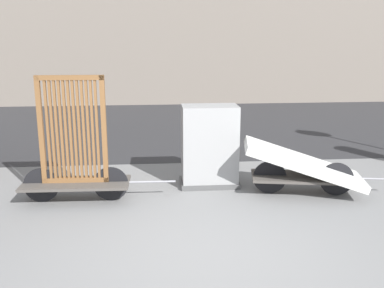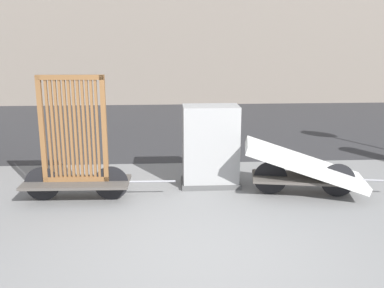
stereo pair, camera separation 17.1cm
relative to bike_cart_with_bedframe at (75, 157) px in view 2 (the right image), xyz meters
The scene contains 5 objects.
ground_plane 2.63m from the bike_cart_with_bedframe, 46.61° to the right, with size 60.00×60.00×0.00m, color slate.
road_strip 5.90m from the bike_cart_with_bedframe, 72.72° to the left, with size 56.00×7.40×0.01m.
bike_cart_with_bedframe is the anchor object (origin of this frame).
bike_cart_with_mattress 3.50m from the bike_cart_with_bedframe, ahead, with size 2.46×1.15×0.84m.
utility_cabinet 2.16m from the bike_cart_with_bedframe, 15.33° to the left, with size 0.96×0.58×1.34m.
Camera 2 is at (-0.40, -4.69, 2.48)m, focal length 42.00 mm.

